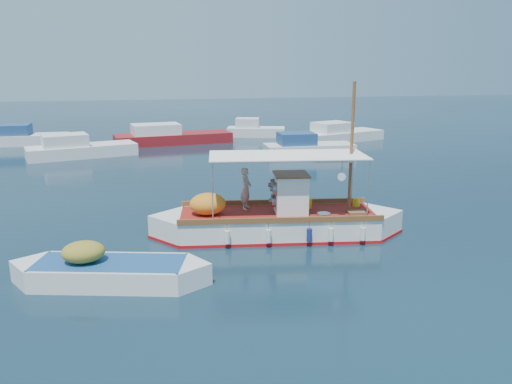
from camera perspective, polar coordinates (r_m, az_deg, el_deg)
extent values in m
plane|color=black|center=(18.33, 2.62, -4.94)|extent=(160.00, 160.00, 0.00)
cube|color=white|center=(18.25, 2.48, -3.95)|extent=(7.26, 3.34, 1.03)
cube|color=white|center=(18.19, -8.55, -4.17)|extent=(2.31, 2.31, 1.03)
cube|color=white|center=(18.97, 13.05, -3.60)|extent=(2.31, 2.31, 1.03)
cube|color=#AC1013|center=(18.35, 2.47, -4.86)|extent=(7.36, 3.43, 0.17)
cube|color=maroon|center=(18.11, 2.50, -2.46)|extent=(7.23, 3.16, 0.06)
cube|color=brown|center=(19.20, 2.09, -1.14)|extent=(7.02, 1.14, 0.19)
cube|color=brown|center=(16.96, 2.97, -3.23)|extent=(7.02, 1.14, 0.19)
cube|color=white|center=(17.97, 4.00, -0.23)|extent=(1.29, 1.36, 1.40)
cube|color=brown|center=(17.81, 4.04, 2.04)|extent=(1.39, 1.47, 0.06)
cylinder|color=slate|center=(17.54, 2.20, 0.37)|extent=(0.27, 0.49, 0.47)
cylinder|color=slate|center=(18.12, 1.98, 0.82)|extent=(0.27, 0.49, 0.47)
cylinder|color=slate|center=(17.96, 2.07, -0.99)|extent=(0.27, 0.49, 0.47)
cylinder|color=brown|center=(18.08, 10.86, 4.92)|extent=(0.13, 0.13, 4.66)
cylinder|color=brown|center=(17.96, 8.50, 3.75)|extent=(1.67, 0.32, 0.07)
cylinder|color=silver|center=(18.71, -4.95, 1.42)|extent=(0.05, 0.05, 2.10)
cylinder|color=silver|center=(16.71, -5.00, -0.12)|extent=(0.05, 0.05, 2.10)
cylinder|color=silver|center=(19.38, 10.97, 1.66)|extent=(0.05, 0.05, 2.10)
cylinder|color=silver|center=(17.47, 12.71, 0.21)|extent=(0.05, 0.05, 2.10)
cube|color=white|center=(17.66, 3.63, 4.22)|extent=(5.77, 3.03, 0.04)
ellipsoid|color=orange|center=(17.88, -5.53, -1.37)|extent=(1.46, 1.29, 0.78)
cube|color=gold|center=(18.71, 6.01, -1.32)|extent=(0.26, 0.20, 0.37)
cylinder|color=gold|center=(19.27, 11.40, -1.16)|extent=(0.32, 0.32, 0.32)
cube|color=brown|center=(18.27, 11.39, -2.33)|extent=(0.66, 0.50, 0.11)
cylinder|color=#B2B2B2|center=(17.86, 7.76, -2.57)|extent=(0.53, 0.53, 0.11)
cylinder|color=white|center=(17.16, 9.77, 1.72)|extent=(0.28, 0.07, 0.28)
cylinder|color=white|center=(16.87, -3.31, -5.16)|extent=(0.21, 0.21, 0.45)
cylinder|color=navy|center=(17.14, 6.11, -4.91)|extent=(0.21, 0.21, 0.45)
cylinder|color=white|center=(17.56, 12.13, -4.68)|extent=(0.21, 0.21, 0.45)
imported|color=#AEA190|center=(18.37, -1.16, 0.40)|extent=(0.60, 0.68, 1.56)
cube|color=white|center=(14.93, -16.28, -9.16)|extent=(4.46, 2.66, 0.82)
cube|color=white|center=(15.70, -23.62, -8.64)|extent=(1.58, 1.58, 0.82)
cube|color=white|center=(14.42, -8.27, -9.56)|extent=(1.58, 1.58, 0.82)
cube|color=navy|center=(14.78, -16.38, -7.77)|extent=(4.41, 2.48, 0.05)
ellipsoid|color=olive|center=(14.92, -19.13, -6.48)|extent=(1.41, 1.26, 0.60)
cube|color=silver|center=(36.20, -19.22, 4.31)|extent=(7.47, 4.19, 1.00)
cube|color=silver|center=(35.93, -21.01, 5.54)|extent=(3.27, 2.72, 0.80)
cube|color=maroon|center=(40.84, -9.41, 5.94)|extent=(9.47, 4.07, 1.00)
cube|color=silver|center=(40.48, -11.38, 7.06)|extent=(3.97, 2.87, 0.80)
cube|color=silver|center=(34.88, 6.09, 4.67)|extent=(6.20, 2.40, 1.00)
cube|color=navy|center=(34.48, 4.66, 6.11)|extent=(2.51, 1.95, 0.80)
cube|color=silver|center=(42.27, 9.75, 6.20)|extent=(7.58, 4.79, 1.00)
cube|color=silver|center=(41.46, 8.68, 7.34)|extent=(3.42, 3.02, 0.80)
cube|color=silver|center=(43.54, -24.68, 5.34)|extent=(6.08, 2.37, 1.00)
cube|color=navy|center=(43.64, -25.97, 6.42)|extent=(2.45, 1.98, 0.80)
cube|color=silver|center=(44.29, 0.00, 6.75)|extent=(5.37, 3.32, 1.00)
cube|color=silver|center=(44.24, -0.98, 7.92)|extent=(2.40, 2.19, 0.80)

